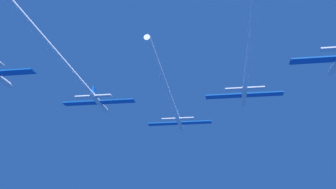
{
  "coord_description": "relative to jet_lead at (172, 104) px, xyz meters",
  "views": [
    {
      "loc": [
        12.57,
        -114.16,
        -36.45
      ],
      "look_at": [
        -0.3,
        -23.04,
        -0.05
      ],
      "focal_mm": 41.45,
      "sensor_mm": 36.0,
      "label": 1
    }
  ],
  "objects": [
    {
      "name": "jet_right_wing",
      "position": [
        18.89,
        -25.59,
        0.61
      ],
      "size": [
        19.69,
        75.59,
        3.26
      ],
      "color": "silver"
    },
    {
      "name": "jet_left_wing",
      "position": [
        -19.67,
        -25.65,
        0.63
      ],
      "size": [
        19.69,
        75.48,
        3.26
      ],
      "color": "silver"
    },
    {
      "name": "jet_lead",
      "position": [
        0.0,
        0.0,
        0.0
      ],
      "size": [
        19.69,
        62.45,
        3.26
      ],
      "color": "silver"
    }
  ]
}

